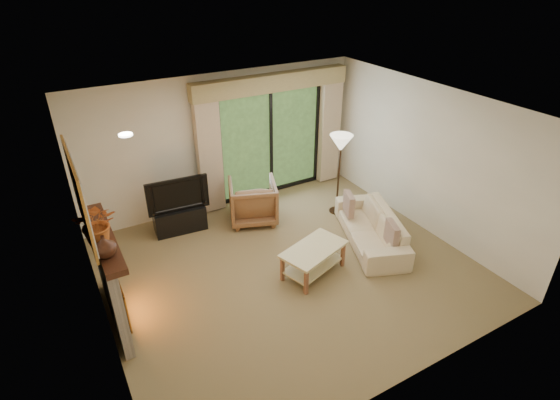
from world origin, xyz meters
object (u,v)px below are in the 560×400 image
sofa (371,227)px  coffee_table (313,260)px  armchair (253,201)px  media_console (180,219)px

sofa → coffee_table: size_ratio=1.87×
armchair → coffee_table: bearing=113.8°
armchair → coffee_table: size_ratio=0.84×
media_console → coffee_table: 2.64m
media_console → sofa: bearing=-30.9°
media_console → coffee_table: bearing=-52.8°
armchair → coffee_table: armchair is taller
media_console → coffee_table: coffee_table is taller
media_console → coffee_table: (1.41, -2.24, 0.01)m
coffee_table → media_console: bearing=104.3°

